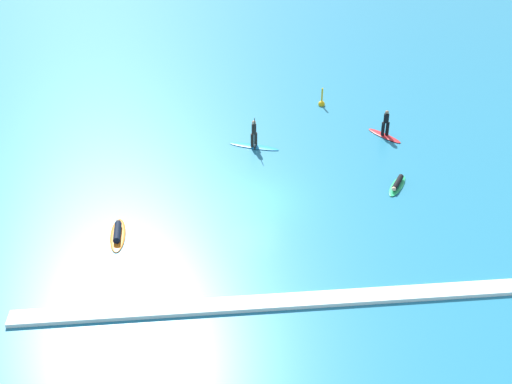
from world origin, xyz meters
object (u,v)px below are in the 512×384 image
(surfer_on_blue_board, at_px, (254,140))
(marker_buoy, at_px, (322,103))
(surfer_on_green_board, at_px, (397,184))
(surfer_on_orange_board, at_px, (118,233))
(surfer_on_red_board, at_px, (385,129))

(surfer_on_blue_board, relative_size, marker_buoy, 2.23)
(surfer_on_green_board, relative_size, marker_buoy, 1.78)
(surfer_on_orange_board, relative_size, surfer_on_red_board, 1.14)
(surfer_on_green_board, xyz_separation_m, surfer_on_blue_board, (-7.37, 5.55, 0.31))
(surfer_on_green_board, bearing_deg, marker_buoy, -138.96)
(surfer_on_orange_board, relative_size, surfer_on_green_board, 1.17)
(surfer_on_orange_board, xyz_separation_m, surfer_on_green_board, (14.86, 3.33, -0.01))
(surfer_on_red_board, bearing_deg, marker_buoy, 177.98)
(surfer_on_orange_board, distance_m, surfer_on_red_board, 18.53)
(surfer_on_orange_board, height_order, surfer_on_green_board, surfer_on_orange_board)
(surfer_on_red_board, xyz_separation_m, marker_buoy, (-3.06, 5.25, -0.30))
(surfer_on_green_board, xyz_separation_m, marker_buoy, (-2.07, 11.50, 0.05))
(surfer_on_orange_board, bearing_deg, surfer_on_red_board, -60.53)
(surfer_on_blue_board, distance_m, marker_buoy, 7.98)
(surfer_on_orange_board, distance_m, surfer_on_green_board, 15.23)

